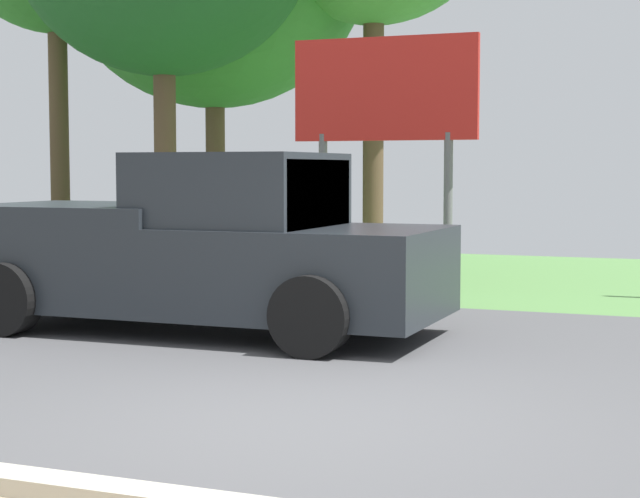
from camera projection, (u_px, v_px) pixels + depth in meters
ground_plane at (418, 355)px, 9.89m from camera, size 40.00×22.00×0.20m
pickup_truck at (200, 249)px, 10.98m from camera, size 5.20×2.28×1.88m
roadside_billboard at (385, 107)px, 14.16m from camera, size 2.60×0.12×3.50m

